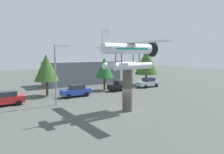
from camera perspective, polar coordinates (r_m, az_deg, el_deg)
The scene contains 12 objects.
ground_plane at distance 23.31m, azimuth 4.15°, elevation -9.14°, with size 140.00×140.00×0.00m, color #4C514C.
display_pedestal at distance 22.80m, azimuth 4.20°, elevation -3.56°, with size 1.10×1.10×4.60m, color #4C4742.
floatplane_monument at distance 22.55m, azimuth 4.54°, elevation 6.46°, with size 6.94×10.42×4.00m.
car_near_red at distance 28.35m, azimuth -26.92°, elevation -5.20°, with size 4.20×2.02×1.76m.
car_mid_blue at distance 30.96m, azimuth -9.83°, elevation -3.68°, with size 4.20×2.02×1.76m.
car_far_black at distance 35.62m, azimuth 2.25°, elevation -2.29°, with size 4.20×2.02×1.76m.
car_distant_silver at distance 39.73m, azimuth 9.76°, elevation -1.48°, with size 4.20×2.02×1.76m.
streetlight_primary at distance 25.91m, azimuth -14.74°, elevation 1.82°, with size 1.84×0.28×7.28m.
storefront_building at distance 44.22m, azimuth -8.05°, elevation 1.21°, with size 15.26×6.14×4.63m, color slate.
tree_east at distance 32.18m, azimuth -17.42°, elevation 2.44°, with size 3.55×3.55×6.18m.
tree_center_back at distance 35.69m, azimuth -2.10°, elevation 2.56°, with size 3.09×3.09×5.61m.
tree_far_east at distance 42.24m, azimuth 9.35°, elevation 4.18°, with size 4.57×4.57×7.24m.
Camera 1 is at (-13.83, -17.70, 6.21)m, focal length 33.62 mm.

